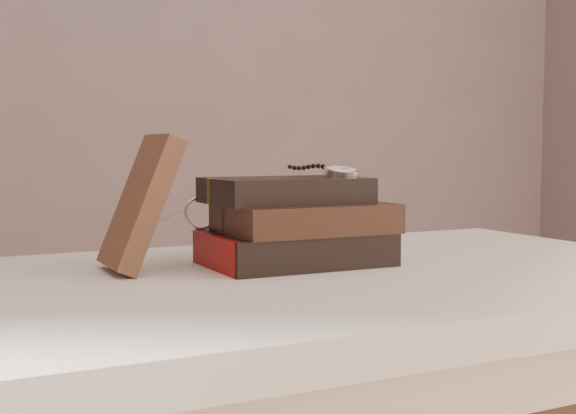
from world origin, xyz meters
name	(u,v)px	position (x,y,z in m)	size (l,w,h in m)	color
table	(323,343)	(0.00, 0.35, 0.66)	(1.00, 0.60, 0.75)	silver
book_stack	(296,224)	(-0.01, 0.41, 0.80)	(0.23, 0.16, 0.11)	black
journal	(141,203)	(-0.20, 0.44, 0.83)	(0.03, 0.11, 0.17)	#3F2518
pocket_watch	(338,171)	(0.05, 0.40, 0.87)	(0.05, 0.15, 0.02)	silver
eyeglasses	(216,213)	(-0.09, 0.49, 0.81)	(0.09, 0.11, 0.05)	silver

